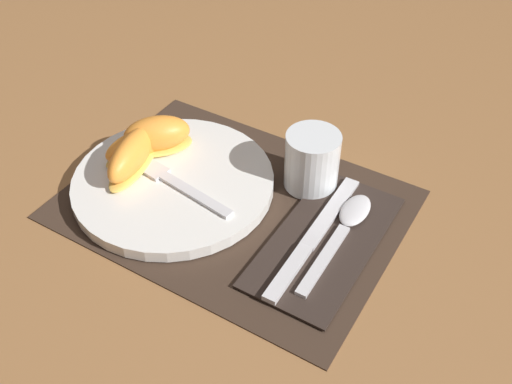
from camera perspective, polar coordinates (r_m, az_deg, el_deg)
ground_plane at (r=0.77m, az=-2.14°, el=-1.24°), size 3.00×3.00×0.00m
placemat at (r=0.77m, az=-2.14°, el=-1.13°), size 0.42×0.31×0.00m
plate at (r=0.80m, az=-7.86°, el=0.92°), size 0.26×0.26×0.02m
juice_glass at (r=0.78m, az=5.33°, el=2.74°), size 0.07×0.07×0.08m
napkin at (r=0.73m, az=6.53°, el=-4.66°), size 0.11×0.23×0.00m
knife at (r=0.72m, az=5.40°, el=-4.38°), size 0.02×0.23×0.01m
spoon at (r=0.74m, az=8.67°, el=-2.91°), size 0.03×0.18×0.01m
fork at (r=0.79m, az=-8.44°, el=1.33°), size 0.19×0.05×0.00m
citrus_wedge_0 at (r=0.83m, az=-9.39°, el=5.32°), size 0.10×0.10×0.05m
citrus_wedge_1 at (r=0.83m, az=-11.02°, el=4.45°), size 0.07×0.11×0.04m
citrus_wedge_2 at (r=0.80m, az=-11.73°, el=3.39°), size 0.06×0.12×0.05m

